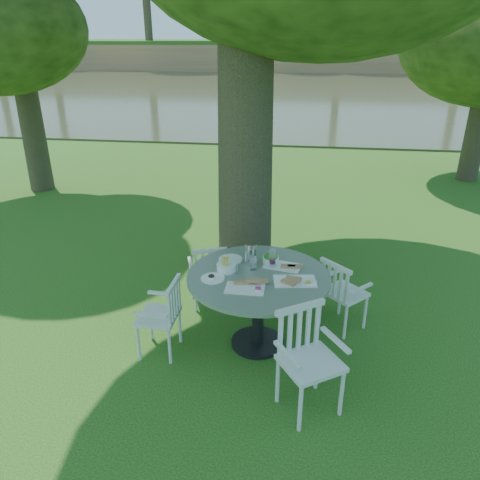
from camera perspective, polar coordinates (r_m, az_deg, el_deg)
name	(u,v)px	position (r m, az deg, el deg)	size (l,w,h in m)	color
ground	(238,311)	(5.67, -0.28, -8.70)	(140.00, 140.00, 0.00)	#18410D
table	(258,288)	(4.77, 2.26, -5.92)	(1.44, 1.44, 0.83)	black
chair_ne	(340,290)	(5.23, 12.06, -6.00)	(0.58, 0.58, 0.84)	silver
chair_nw	(209,271)	(5.56, -3.83, -3.82)	(0.51, 0.50, 0.81)	silver
chair_sw	(166,312)	(4.82, -9.05, -8.65)	(0.40, 0.43, 0.82)	silver
chair_se	(305,350)	(4.17, 7.96, -13.19)	(0.64, 0.63, 0.94)	silver
tableware	(254,266)	(4.77, 1.76, -3.18)	(1.14, 0.84, 0.24)	white
river	(296,93)	(27.90, 6.83, 17.38)	(100.00, 28.00, 0.12)	#353821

